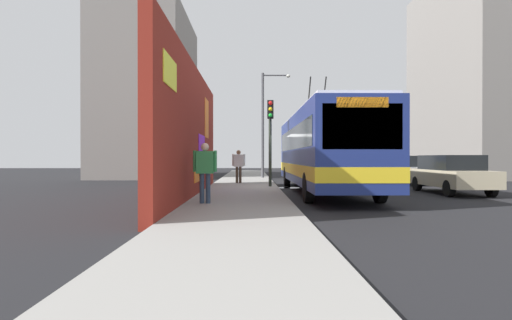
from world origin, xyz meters
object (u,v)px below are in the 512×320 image
Objects in this scene: city_bus at (323,148)px; pedestrian_midblock at (239,164)px; parked_car_silver at (398,169)px; street_lamp at (266,118)px; parked_car_champagne at (451,173)px; pedestrian_near_wall at (205,167)px; traffic_light at (270,128)px.

city_bus is 5.75m from pedestrian_midblock.
parked_car_silver is 0.59× the size of street_lamp.
parked_car_champagne is 2.61× the size of pedestrian_near_wall.
pedestrian_midblock is (4.83, 8.88, 0.33)m from parked_car_champagne.
pedestrian_midblock is at bearing 99.21° from parked_car_silver.
city_bus is 7.19× the size of pedestrian_near_wall.
city_bus is 1.81× the size of street_lamp.
city_bus is at bearing -139.79° from pedestrian_midblock.
traffic_light is (7.09, -2.23, 1.64)m from pedestrian_near_wall.
parked_car_champagne is at bearing -95.20° from city_bus.
parked_car_champagne is 1.15× the size of traffic_light.
traffic_light is at bearing 119.53° from parked_car_silver.
parked_car_silver is 14.78m from pedestrian_near_wall.
street_lamp is at bearing -0.73° from traffic_light.
pedestrian_midblock is 9.83m from pedestrian_near_wall.
pedestrian_near_wall is at bearing 162.51° from traffic_light.
pedestrian_midblock reaches higher than parked_car_silver.
city_bus is at bearing 138.11° from parked_car_silver.
street_lamp is (8.80, -0.11, 1.32)m from traffic_light.
parked_car_champagne is at bearing -106.01° from traffic_light.
parked_car_champagne is 7.90m from traffic_light.
parked_car_silver is at bearing 0.00° from parked_car_champagne.
parked_car_silver is at bearing -60.47° from traffic_light.
city_bus reaches higher than parked_car_champagne.
pedestrian_near_wall is 0.25× the size of street_lamp.
city_bus is 5.32m from parked_car_champagne.
parked_car_champagne is 13.51m from street_lamp.
pedestrian_midblock is 0.25× the size of street_lamp.
pedestrian_near_wall is (-4.98, 9.58, 0.36)m from parked_car_champagne.
city_bus reaches higher than pedestrian_midblock.
pedestrian_midblock is at bearing 40.21° from city_bus.
parked_car_champagne is 10.12m from pedestrian_midblock.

